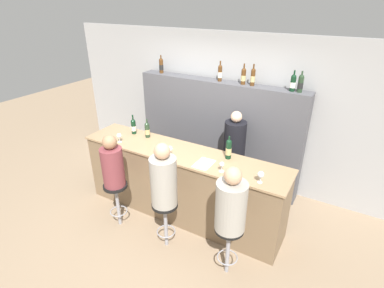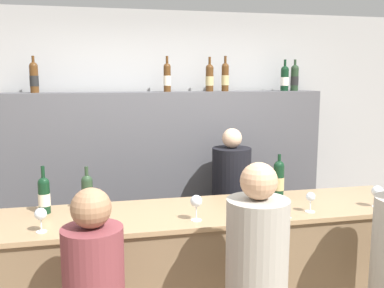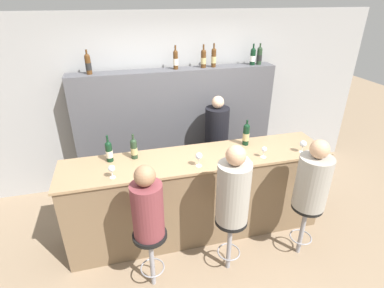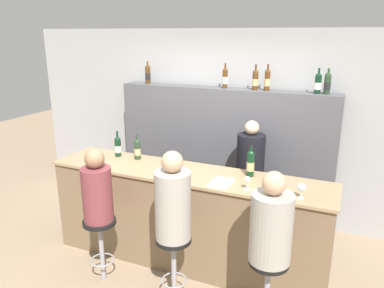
# 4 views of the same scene
# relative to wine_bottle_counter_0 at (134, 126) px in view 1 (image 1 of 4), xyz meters

# --- Properties ---
(ground_plane) EXTENTS (16.00, 16.00, 0.00)m
(ground_plane) POSITION_rel_wine_bottle_counter_0_xyz_m (0.99, -0.48, -1.22)
(ground_plane) COLOR #8C755B
(wall_back) EXTENTS (6.40, 0.05, 2.60)m
(wall_back) POSITION_rel_wine_bottle_counter_0_xyz_m (0.99, 1.27, 0.08)
(wall_back) COLOR #9E9E9E
(wall_back) RESTS_ON ground_plane
(bar_counter) EXTENTS (3.14, 0.67, 1.09)m
(bar_counter) POSITION_rel_wine_bottle_counter_0_xyz_m (0.99, -0.16, -0.67)
(bar_counter) COLOR brown
(bar_counter) RESTS_ON ground_plane
(back_bar_cabinet) EXTENTS (2.95, 0.28, 1.84)m
(back_bar_cabinet) POSITION_rel_wine_bottle_counter_0_xyz_m (0.99, 1.04, -0.30)
(back_bar_cabinet) COLOR #4C4C51
(back_bar_cabinet) RESTS_ON ground_plane
(wine_bottle_counter_0) EXTENTS (0.08, 0.08, 0.32)m
(wine_bottle_counter_0) POSITION_rel_wine_bottle_counter_0_xyz_m (0.00, 0.00, 0.00)
(wine_bottle_counter_0) COLOR black
(wine_bottle_counter_0) RESTS_ON bar_counter
(wine_bottle_counter_1) EXTENTS (0.08, 0.08, 0.30)m
(wine_bottle_counter_1) POSITION_rel_wine_bottle_counter_0_xyz_m (0.27, -0.00, -0.00)
(wine_bottle_counter_1) COLOR #233823
(wine_bottle_counter_1) RESTS_ON bar_counter
(wine_bottle_counter_2) EXTENTS (0.08, 0.08, 0.33)m
(wine_bottle_counter_2) POSITION_rel_wine_bottle_counter_0_xyz_m (1.65, -0.00, 0.02)
(wine_bottle_counter_2) COLOR black
(wine_bottle_counter_2) RESTS_ON bar_counter
(wine_bottle_backbar_0) EXTENTS (0.08, 0.08, 0.31)m
(wine_bottle_backbar_0) POSITION_rel_wine_bottle_counter_0_xyz_m (-0.16, 1.04, 0.76)
(wine_bottle_backbar_0) COLOR #4C2D14
(wine_bottle_backbar_0) RESTS_ON back_bar_cabinet
(wine_bottle_backbar_1) EXTENTS (0.07, 0.07, 0.32)m
(wine_bottle_backbar_1) POSITION_rel_wine_bottle_counter_0_xyz_m (0.99, 1.04, 0.76)
(wine_bottle_backbar_1) COLOR #4C2D14
(wine_bottle_backbar_1) RESTS_ON back_bar_cabinet
(wine_bottle_backbar_2) EXTENTS (0.07, 0.07, 0.32)m
(wine_bottle_backbar_2) POSITION_rel_wine_bottle_counter_0_xyz_m (1.40, 1.04, 0.76)
(wine_bottle_backbar_2) COLOR #4C2D14
(wine_bottle_backbar_2) RESTS_ON back_bar_cabinet
(wine_bottle_backbar_3) EXTENTS (0.07, 0.07, 0.33)m
(wine_bottle_backbar_3) POSITION_rel_wine_bottle_counter_0_xyz_m (1.55, 1.04, 0.76)
(wine_bottle_backbar_3) COLOR #4C2D14
(wine_bottle_backbar_3) RESTS_ON back_bar_cabinet
(wine_bottle_backbar_4) EXTENTS (0.08, 0.08, 0.30)m
(wine_bottle_backbar_4) POSITION_rel_wine_bottle_counter_0_xyz_m (2.15, 1.04, 0.75)
(wine_bottle_backbar_4) COLOR black
(wine_bottle_backbar_4) RESTS_ON back_bar_cabinet
(wine_bottle_backbar_5) EXTENTS (0.08, 0.08, 0.30)m
(wine_bottle_backbar_5) POSITION_rel_wine_bottle_counter_0_xyz_m (2.26, 1.04, 0.76)
(wine_bottle_backbar_5) COLOR #233823
(wine_bottle_backbar_5) RESTS_ON back_bar_cabinet
(wine_glass_0) EXTENTS (0.07, 0.07, 0.14)m
(wine_glass_0) POSITION_rel_wine_bottle_counter_0_xyz_m (0.02, -0.36, -0.02)
(wine_glass_0) COLOR silver
(wine_glass_0) RESTS_ON bar_counter
(wine_glass_1) EXTENTS (0.08, 0.08, 0.16)m
(wine_glass_1) POSITION_rel_wine_bottle_counter_0_xyz_m (0.94, -0.36, -0.01)
(wine_glass_1) COLOR silver
(wine_glass_1) RESTS_ON bar_counter
(wine_glass_2) EXTENTS (0.07, 0.07, 0.13)m
(wine_glass_2) POSITION_rel_wine_bottle_counter_0_xyz_m (1.72, -0.36, -0.03)
(wine_glass_2) COLOR silver
(wine_glass_2) RESTS_ON bar_counter
(wine_glass_3) EXTENTS (0.08, 0.08, 0.15)m
(wine_glass_3) POSITION_rel_wine_bottle_counter_0_xyz_m (2.22, -0.36, -0.02)
(wine_glass_3) COLOR silver
(wine_glass_3) RESTS_ON bar_counter
(tasting_menu) EXTENTS (0.21, 0.30, 0.00)m
(tasting_menu) POSITION_rel_wine_bottle_counter_0_xyz_m (1.44, -0.30, -0.12)
(tasting_menu) COLOR white
(tasting_menu) RESTS_ON bar_counter
(bar_stool_left) EXTENTS (0.34, 0.34, 0.70)m
(bar_stool_left) POSITION_rel_wine_bottle_counter_0_xyz_m (0.31, -0.84, -0.68)
(bar_stool_left) COLOR gray
(bar_stool_left) RESTS_ON ground_plane
(guest_seated_left) EXTENTS (0.30, 0.30, 0.76)m
(guest_seated_left) POSITION_rel_wine_bottle_counter_0_xyz_m (0.31, -0.84, -0.19)
(guest_seated_left) COLOR brown
(guest_seated_left) RESTS_ON bar_stool_left
(bar_stool_middle) EXTENTS (0.34, 0.34, 0.70)m
(bar_stool_middle) POSITION_rel_wine_bottle_counter_0_xyz_m (1.16, -0.84, -0.68)
(bar_stool_middle) COLOR gray
(bar_stool_middle) RESTS_ON ground_plane
(guest_seated_middle) EXTENTS (0.33, 0.33, 0.85)m
(guest_seated_middle) POSITION_rel_wine_bottle_counter_0_xyz_m (1.16, -0.84, -0.15)
(guest_seated_middle) COLOR gray
(guest_seated_middle) RESTS_ON bar_stool_middle
(bar_stool_right) EXTENTS (0.34, 0.34, 0.70)m
(bar_stool_right) POSITION_rel_wine_bottle_counter_0_xyz_m (2.06, -0.84, -0.68)
(bar_stool_right) COLOR gray
(bar_stool_right) RESTS_ON ground_plane
(guest_seated_right) EXTENTS (0.35, 0.35, 0.79)m
(guest_seated_right) POSITION_rel_wine_bottle_counter_0_xyz_m (2.06, -0.84, -0.18)
(guest_seated_right) COLOR gray
(guest_seated_right) RESTS_ON bar_stool_right
(bartender) EXTENTS (0.34, 0.34, 1.54)m
(bartender) POSITION_rel_wine_bottle_counter_0_xyz_m (1.49, 0.63, -0.51)
(bartender) COLOR black
(bartender) RESTS_ON ground_plane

